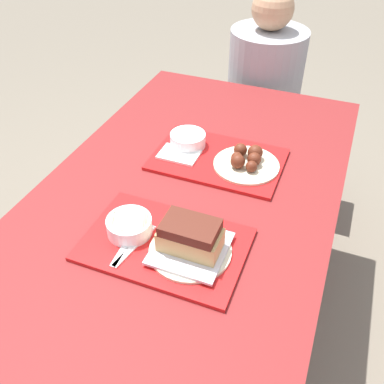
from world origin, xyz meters
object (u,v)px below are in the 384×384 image
object	(u,v)px
bowl_coleslaw_far	(188,139)
person_seated_across	(266,77)
brisket_sandwich_plate	(190,241)
wings_plate_far	(246,160)
tray_far	(218,159)
tray_near	(165,244)
bowl_coleslaw_near	(129,225)

from	to	relation	value
bowl_coleslaw_far	person_seated_across	distance (m)	0.78
brisket_sandwich_plate	wings_plate_far	bearing A→B (deg)	86.15
person_seated_across	wings_plate_far	bearing A→B (deg)	-80.89
person_seated_across	tray_far	bearing A→B (deg)	-87.71
tray_far	brisket_sandwich_plate	world-z (taller)	brisket_sandwich_plate
tray_near	wings_plate_far	world-z (taller)	wings_plate_far
tray_far	bowl_coleslaw_near	bearing A→B (deg)	-104.43
bowl_coleslaw_far	bowl_coleslaw_near	bearing A→B (deg)	-88.18
tray_near	bowl_coleslaw_far	xyz separation A→B (m)	(-0.12, 0.45, 0.03)
bowl_coleslaw_near	tray_far	bearing A→B (deg)	75.57
brisket_sandwich_plate	bowl_coleslaw_far	world-z (taller)	brisket_sandwich_plate
wings_plate_far	brisket_sandwich_plate	bearing A→B (deg)	-93.85
tray_near	bowl_coleslaw_far	size ratio (longest dim) A/B	3.51
tray_far	bowl_coleslaw_far	world-z (taller)	bowl_coleslaw_far
bowl_coleslaw_far	person_seated_across	size ratio (longest dim) A/B	0.18
tray_near	wings_plate_far	bearing A→B (deg)	76.11
person_seated_across	brisket_sandwich_plate	bearing A→B (deg)	-85.25
tray_near	bowl_coleslaw_near	distance (m)	0.11
wings_plate_far	bowl_coleslaw_near	bearing A→B (deg)	-116.48
tray_near	brisket_sandwich_plate	bearing A→B (deg)	-3.17
brisket_sandwich_plate	bowl_coleslaw_near	bearing A→B (deg)	178.14
tray_far	bowl_coleslaw_far	size ratio (longest dim) A/B	3.51
tray_far	wings_plate_far	world-z (taller)	wings_plate_far
tray_far	person_seated_across	bearing A→B (deg)	92.29
tray_far	wings_plate_far	bearing A→B (deg)	-2.73
tray_far	wings_plate_far	distance (m)	0.10
tray_near	brisket_sandwich_plate	distance (m)	0.09
tray_near	person_seated_across	bearing A→B (deg)	91.31
person_seated_across	bowl_coleslaw_near	bearing A→B (deg)	-93.49
brisket_sandwich_plate	person_seated_across	size ratio (longest dim) A/B	0.31
wings_plate_far	person_seated_across	size ratio (longest dim) A/B	0.31
person_seated_across	bowl_coleslaw_far	bearing A→B (deg)	-96.56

